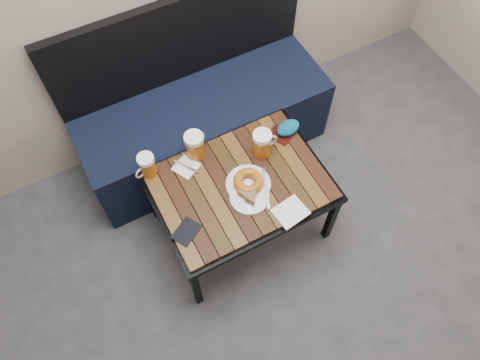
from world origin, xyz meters
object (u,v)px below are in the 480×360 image
beer_mug_left (147,165)px  cafe_table (240,187)px  bench (202,119)px  passport_navy (186,232)px  beer_mug_right (262,143)px  beer_mug_centre (195,145)px  plate_bagel (248,183)px  knit_pouch (288,128)px  passport_burgundy (280,136)px  plate_pie (249,196)px

beer_mug_left → cafe_table: bearing=123.1°
bench → passport_navy: (-0.40, -0.69, 0.20)m
bench → beer_mug_right: 0.56m
beer_mug_right → beer_mug_centre: bearing=153.7°
beer_mug_right → plate_bagel: 0.21m
bench → plate_bagel: bearing=-93.1°
beer_mug_left → beer_mug_centre: beer_mug_centre is taller
passport_navy → knit_pouch: 0.74m
plate_bagel → passport_burgundy: 0.33m
cafe_table → knit_pouch: 0.40m
passport_burgundy → knit_pouch: (0.05, 0.01, 0.03)m
cafe_table → beer_mug_centre: size_ratio=5.58×
bench → plate_pie: 0.71m
beer_mug_left → plate_pie: 0.51m
plate_bagel → beer_mug_centre: bearing=117.0°
plate_pie → cafe_table: bearing=90.8°
cafe_table → beer_mug_centre: (-0.11, 0.25, 0.12)m
beer_mug_right → plate_pie: size_ratio=0.79×
beer_mug_left → passport_burgundy: beer_mug_left is taller
cafe_table → plate_pie: size_ratio=4.49×
plate_pie → beer_mug_right: bearing=48.2°
beer_mug_centre → beer_mug_right: (0.29, -0.14, -0.00)m
beer_mug_centre → passport_burgundy: (0.42, -0.10, -0.07)m
cafe_table → passport_burgundy: size_ratio=7.23×
bench → beer_mug_centre: bearing=-118.3°
bench → knit_pouch: 0.56m
bench → beer_mug_left: 0.59m
bench → knit_pouch: bearing=-54.8°
cafe_table → plate_bagel: size_ratio=3.05×
beer_mug_left → beer_mug_centre: bearing=156.7°
plate_pie → plate_bagel: size_ratio=0.68×
beer_mug_left → passport_burgundy: bearing=149.3°
plate_pie → plate_bagel: bearing=65.4°
beer_mug_left → beer_mug_right: 0.56m
cafe_table → plate_pie: 0.11m
knit_pouch → cafe_table: bearing=-156.6°
beer_mug_right → knit_pouch: beer_mug_right is taller
beer_mug_centre → plate_bagel: bearing=-97.8°
beer_mug_left → passport_burgundy: (0.67, -0.11, -0.06)m
beer_mug_centre → passport_navy: bearing=-156.1°
cafe_table → knit_pouch: bearing=23.4°
plate_pie → knit_pouch: size_ratio=1.44×
beer_mug_right → passport_navy: (-0.51, -0.22, -0.07)m
cafe_table → beer_mug_centre: beer_mug_centre is taller
plate_bagel → passport_navy: bearing=-167.3°
plate_bagel → knit_pouch: (0.33, 0.19, 0.00)m
plate_pie → beer_mug_left: bearing=136.1°
cafe_table → bench: bearing=83.8°
bench → beer_mug_left: bench is taller
beer_mug_centre → knit_pouch: beer_mug_centre is taller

